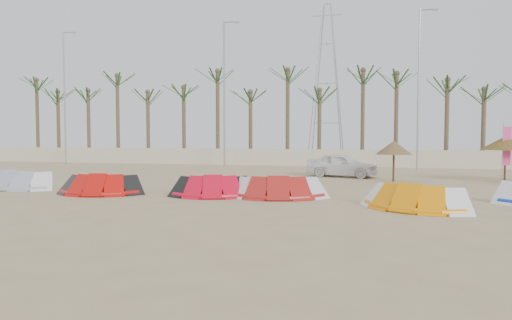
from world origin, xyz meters
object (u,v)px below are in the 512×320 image
(kite_red_left, at_px, (104,183))
(parasol_left, at_px, (394,148))
(kite_orange, at_px, (412,196))
(car, at_px, (342,165))
(kite_red_right, at_px, (280,186))
(kite_red_mid, at_px, (216,185))
(parasol_mid, at_px, (506,143))
(kite_grey, at_px, (22,179))

(kite_red_left, distance_m, parasol_left, 14.20)
(kite_orange, bearing_deg, car, 104.71)
(parasol_left, bearing_deg, kite_red_right, -122.11)
(parasol_left, xyz_separation_m, car, (-2.72, 2.07, -1.06))
(kite_red_mid, distance_m, parasol_mid, 15.25)
(kite_red_mid, relative_size, parasol_left, 1.68)
(kite_red_left, height_order, kite_orange, same)
(kite_red_left, xyz_separation_m, car, (8.93, 10.07, 0.27))
(kite_red_left, distance_m, parasol_mid, 19.43)
(kite_grey, height_order, car, car)
(car, bearing_deg, parasol_mid, -82.31)
(kite_grey, relative_size, parasol_left, 1.83)
(parasol_mid, height_order, car, parasol_mid)
(kite_red_left, height_order, kite_red_mid, same)
(car, bearing_deg, kite_red_left, 153.20)
(kite_grey, xyz_separation_m, parasol_mid, (21.85, 8.18, 1.57))
(kite_grey, xyz_separation_m, kite_red_mid, (9.33, -0.37, -0.00))
(kite_red_left, xyz_separation_m, parasol_mid, (17.13, 9.05, 1.57))
(kite_red_mid, bearing_deg, kite_red_left, -173.84)
(parasol_left, xyz_separation_m, parasol_mid, (5.47, 1.05, 0.24))
(kite_grey, distance_m, kite_orange, 16.64)
(kite_red_left, relative_size, car, 0.88)
(kite_red_mid, xyz_separation_m, parasol_left, (7.05, 7.51, 1.33))
(kite_red_right, height_order, kite_orange, same)
(kite_red_mid, bearing_deg, kite_red_right, 6.18)
(parasol_left, bearing_deg, car, 142.82)
(parasol_left, bearing_deg, kite_red_left, -145.52)
(kite_grey, relative_size, kite_orange, 0.99)
(parasol_left, distance_m, car, 3.58)
(kite_red_mid, relative_size, kite_orange, 0.91)
(kite_grey, bearing_deg, car, 33.96)
(kite_grey, height_order, parasol_left, parasol_left)
(kite_red_right, height_order, parasol_mid, parasol_mid)
(parasol_left, height_order, car, parasol_left)
(kite_orange, bearing_deg, kite_red_right, 160.31)
(kite_red_left, distance_m, kite_red_mid, 4.63)
(kite_red_mid, height_order, kite_orange, same)
(kite_red_right, bearing_deg, car, 78.95)
(kite_grey, xyz_separation_m, car, (13.66, 9.20, 0.26))
(kite_red_right, relative_size, car, 0.94)
(kite_orange, distance_m, parasol_mid, 11.40)
(kite_red_mid, bearing_deg, kite_grey, 177.70)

